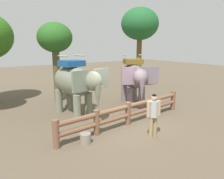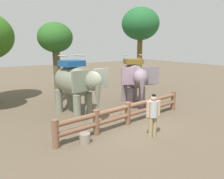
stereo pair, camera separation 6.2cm
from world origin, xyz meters
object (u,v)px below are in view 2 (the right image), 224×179
log_fence (128,112)px  feed_bucket (85,138)px  elephant_center (134,77)px  tree_far_right (55,40)px  elephant_near_left (75,82)px  tourist_woman_in_black (153,113)px  tree_far_left (140,25)px

log_fence → feed_bucket: bearing=-166.1°
elephant_center → feed_bucket: (-4.64, -2.87, -1.49)m
tree_far_right → elephant_near_left: bearing=-93.4°
tourist_woman_in_black → tree_far_left: 10.36m
elephant_center → tourist_woman_in_black: size_ratio=2.04×
tourist_woman_in_black → tree_far_right: bearing=99.8°
tree_far_left → tree_far_right: (-7.05, -0.37, -1.24)m
log_fence → elephant_near_left: size_ratio=1.97×
tourist_woman_in_black → tree_far_left: tree_far_left is taller
log_fence → elephant_near_left: bearing=120.1°
tree_far_left → log_fence: bearing=-134.1°
elephant_center → tree_far_right: tree_far_right is taller
elephant_center → tree_far_left: tree_far_left is taller
tree_far_right → tourist_woman_in_black: bearing=-80.2°
elephant_near_left → elephant_center: bearing=-3.3°
elephant_center → tree_far_left: 6.20m
tourist_woman_in_black → tree_far_left: bearing=52.6°
tree_far_left → tree_far_right: tree_far_left is taller
tree_far_left → feed_bucket: size_ratio=15.66×
elephant_near_left → log_fence: bearing=-59.9°
log_fence → tree_far_right: 6.59m
feed_bucket → tree_far_right: bearing=78.9°
log_fence → feed_bucket: 2.57m
tree_far_right → feed_bucket: (-1.22, -6.23, -3.62)m
tourist_woman_in_black → feed_bucket: tourist_woman_in_black is taller
log_fence → elephant_near_left: 3.06m
elephant_near_left → tourist_woman_in_black: bearing=-70.5°
elephant_center → feed_bucket: 5.66m
tourist_woman_in_black → tree_far_left: (5.80, 7.57, 4.05)m
tourist_woman_in_black → elephant_center: bearing=60.5°
tree_far_right → elephant_center: bearing=-44.5°
elephant_near_left → feed_bucket: size_ratio=8.90×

